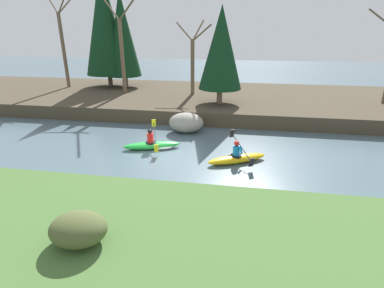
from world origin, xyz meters
The scene contains 13 objects.
ground_plane centered at (0.00, 0.00, 0.00)m, with size 90.00×90.00×0.00m, color #4C606B.
riverbank_near centered at (0.00, -6.61, 0.38)m, with size 44.00×6.16×0.75m.
riverbank_far centered at (0.00, 10.09, 0.43)m, with size 44.00×10.81×0.86m.
conifer_tree_far_left centered at (-7.42, 11.91, 5.82)m, with size 3.60×3.60×8.90m.
conifer_tree_left centered at (-6.03, 11.84, 5.01)m, with size 2.70×2.70×7.39m.
conifer_tree_mid_left centered at (2.13, 7.27, 4.31)m, with size 2.74×2.74×5.95m.
bare_tree_upstream centered at (-10.75, 11.16, 4.48)m, with size 4.21×4.16×7.70m.
bare_tree_mid_upstream centered at (-5.18, 9.56, 4.16)m, with size 3.85×3.80×7.01m.
bare_tree_mid_downstream centered at (-0.04, 9.88, 3.30)m, with size 2.89×2.85×5.18m.
shrub_clump_third centered at (-0.03, -6.81, 1.12)m, with size 1.36×1.13×0.73m.
kayaker_lead centered at (3.52, -0.01, 0.22)m, with size 2.67×1.94×1.20m.
kayaker_middle centered at (-0.50, 0.94, 0.20)m, with size 2.75×2.02×1.20m.
boulder_midstream centered at (0.59, 3.66, 0.55)m, with size 1.93×1.51×1.09m.
Camera 1 is at (3.51, -12.05, 5.47)m, focal length 28.00 mm.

